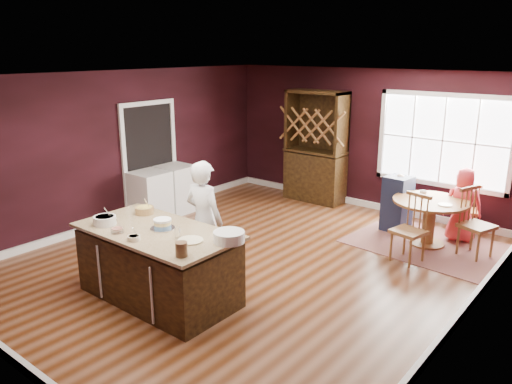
{
  "coord_description": "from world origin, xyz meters",
  "views": [
    {
      "loc": [
        4.36,
        -5.33,
        3.06
      ],
      "look_at": [
        0.01,
        0.09,
        1.05
      ],
      "focal_mm": 35.0,
      "sensor_mm": 36.0,
      "label": 1
    }
  ],
  "objects_px": {
    "dryer": "(176,189)",
    "chair_south": "(409,229)",
    "layer_cake": "(163,224)",
    "toddler": "(395,184)",
    "seated_woman": "(463,205)",
    "high_chair": "(397,203)",
    "kitchen_island": "(158,266)",
    "baker": "(204,221)",
    "dining_table": "(430,213)",
    "chair_east": "(477,223)",
    "hutch": "(316,147)",
    "washer": "(150,196)",
    "chair_north": "(467,208)"
  },
  "relations": [
    {
      "from": "chair_east",
      "to": "layer_cake",
      "type": "bearing_deg",
      "value": 164.18
    },
    {
      "from": "chair_north",
      "to": "seated_woman",
      "type": "bearing_deg",
      "value": 77.59
    },
    {
      "from": "dining_table",
      "to": "chair_east",
      "type": "relative_size",
      "value": 1.09
    },
    {
      "from": "dryer",
      "to": "chair_south",
      "type": "bearing_deg",
      "value": 6.51
    },
    {
      "from": "chair_south",
      "to": "chair_north",
      "type": "height_order",
      "value": "chair_south"
    },
    {
      "from": "layer_cake",
      "to": "toddler",
      "type": "relative_size",
      "value": 1.18
    },
    {
      "from": "layer_cake",
      "to": "high_chair",
      "type": "height_order",
      "value": "layer_cake"
    },
    {
      "from": "layer_cake",
      "to": "dryer",
      "type": "relative_size",
      "value": 0.34
    },
    {
      "from": "kitchen_island",
      "to": "high_chair",
      "type": "relative_size",
      "value": 2.06
    },
    {
      "from": "seated_woman",
      "to": "high_chair",
      "type": "bearing_deg",
      "value": -5.9
    },
    {
      "from": "seated_woman",
      "to": "toddler",
      "type": "height_order",
      "value": "seated_woman"
    },
    {
      "from": "dining_table",
      "to": "dryer",
      "type": "xyz_separation_m",
      "value": [
        -4.44,
        -1.34,
        -0.08
      ]
    },
    {
      "from": "chair_south",
      "to": "dryer",
      "type": "height_order",
      "value": "chair_south"
    },
    {
      "from": "hutch",
      "to": "layer_cake",
      "type": "bearing_deg",
      "value": -80.48
    },
    {
      "from": "washer",
      "to": "chair_north",
      "type": "bearing_deg",
      "value": 30.78
    },
    {
      "from": "dining_table",
      "to": "chair_east",
      "type": "xyz_separation_m",
      "value": [
        0.73,
        -0.01,
        0.0
      ]
    },
    {
      "from": "chair_south",
      "to": "seated_woman",
      "type": "relative_size",
      "value": 0.84
    },
    {
      "from": "chair_south",
      "to": "dryer",
      "type": "xyz_separation_m",
      "value": [
        -4.45,
        -0.51,
        -0.06
      ]
    },
    {
      "from": "washer",
      "to": "toddler",
      "type": "bearing_deg",
      "value": 32.3
    },
    {
      "from": "chair_east",
      "to": "seated_woman",
      "type": "relative_size",
      "value": 0.88
    },
    {
      "from": "baker",
      "to": "dryer",
      "type": "height_order",
      "value": "baker"
    },
    {
      "from": "dryer",
      "to": "toddler",
      "type": "bearing_deg",
      "value": 24.65
    },
    {
      "from": "kitchen_island",
      "to": "chair_north",
      "type": "xyz_separation_m",
      "value": [
        2.32,
        4.75,
        0.03
      ]
    },
    {
      "from": "layer_cake",
      "to": "chair_north",
      "type": "distance_m",
      "value": 5.23
    },
    {
      "from": "chair_north",
      "to": "kitchen_island",
      "type": "bearing_deg",
      "value": 49.17
    },
    {
      "from": "chair_north",
      "to": "toddler",
      "type": "height_order",
      "value": "toddler"
    },
    {
      "from": "toddler",
      "to": "hutch",
      "type": "xyz_separation_m",
      "value": [
        -2.0,
        0.61,
        0.32
      ]
    },
    {
      "from": "hutch",
      "to": "seated_woman",
      "type": "bearing_deg",
      "value": -8.16
    },
    {
      "from": "seated_woman",
      "to": "high_chair",
      "type": "relative_size",
      "value": 1.21
    },
    {
      "from": "baker",
      "to": "chair_east",
      "type": "distance_m",
      "value": 4.09
    },
    {
      "from": "seated_woman",
      "to": "high_chair",
      "type": "distance_m",
      "value": 1.05
    },
    {
      "from": "baker",
      "to": "high_chair",
      "type": "bearing_deg",
      "value": -113.17
    },
    {
      "from": "kitchen_island",
      "to": "chair_south",
      "type": "distance_m",
      "value": 3.64
    },
    {
      "from": "dining_table",
      "to": "chair_east",
      "type": "bearing_deg",
      "value": -0.79
    },
    {
      "from": "high_chair",
      "to": "baker",
      "type": "bearing_deg",
      "value": -104.01
    },
    {
      "from": "chair_north",
      "to": "layer_cake",
      "type": "bearing_deg",
      "value": 49.18
    },
    {
      "from": "dining_table",
      "to": "hutch",
      "type": "height_order",
      "value": "hutch"
    },
    {
      "from": "layer_cake",
      "to": "seated_woman",
      "type": "bearing_deg",
      "value": 61.99
    },
    {
      "from": "dryer",
      "to": "baker",
      "type": "bearing_deg",
      "value": -35.04
    },
    {
      "from": "kitchen_island",
      "to": "chair_north",
      "type": "bearing_deg",
      "value": 63.94
    },
    {
      "from": "layer_cake",
      "to": "dryer",
      "type": "distance_m",
      "value": 3.55
    },
    {
      "from": "baker",
      "to": "high_chair",
      "type": "height_order",
      "value": "baker"
    },
    {
      "from": "baker",
      "to": "kitchen_island",
      "type": "bearing_deg",
      "value": 85.51
    },
    {
      "from": "kitchen_island",
      "to": "toddler",
      "type": "relative_size",
      "value": 8.0
    },
    {
      "from": "seated_woman",
      "to": "kitchen_island",
      "type": "bearing_deg",
      "value": 44.43
    },
    {
      "from": "chair_south",
      "to": "seated_woman",
      "type": "distance_m",
      "value": 1.39
    },
    {
      "from": "hutch",
      "to": "toddler",
      "type": "bearing_deg",
      "value": -16.82
    },
    {
      "from": "kitchen_island",
      "to": "seated_woman",
      "type": "distance_m",
      "value": 4.98
    },
    {
      "from": "chair_east",
      "to": "hutch",
      "type": "xyz_separation_m",
      "value": [
        -3.48,
        0.97,
        0.59
      ]
    },
    {
      "from": "seated_woman",
      "to": "high_chair",
      "type": "xyz_separation_m",
      "value": [
        -1.02,
        -0.21,
        -0.11
      ]
    }
  ]
}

